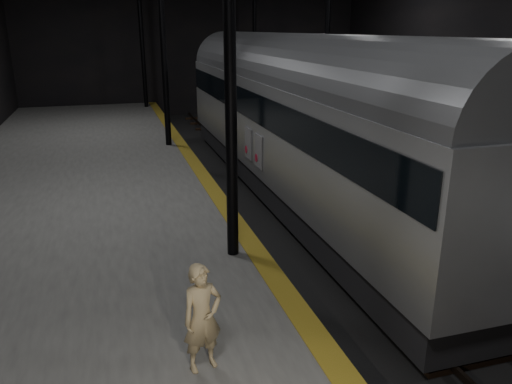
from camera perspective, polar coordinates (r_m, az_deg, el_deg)
name	(u,v)px	position (r m, az deg, el deg)	size (l,w,h in m)	color
ground	(314,217)	(16.85, 6.69, -2.89)	(44.00, 44.00, 0.00)	black
platform_left	(77,228)	(15.48, -19.79, -3.88)	(9.00, 43.80, 1.00)	#4E4E4C
platform_right	(501,184)	(20.73, 26.20, 0.81)	(9.00, 43.80, 1.00)	#4E4E4C
tactile_strip	(219,198)	(15.57, -4.25, -0.69)	(0.50, 43.80, 0.01)	olive
track	(314,215)	(16.83, 6.70, -2.68)	(2.40, 43.00, 0.24)	#3F3328
train	(292,111)	(18.09, 4.19, 9.17)	(3.21, 21.49, 5.75)	#9FA3A7
woman	(202,318)	(7.81, -6.15, -14.11)	(0.64, 0.42, 1.75)	tan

